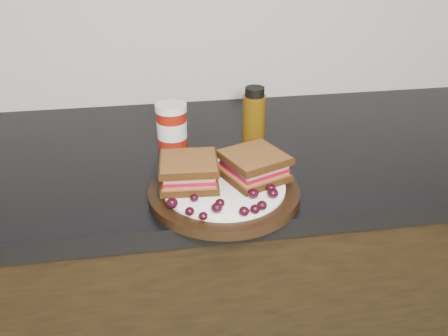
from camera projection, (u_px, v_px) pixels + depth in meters
The scene contains 32 objects.
base_cabinets at pixel (118, 318), 1.29m from camera, with size 3.96×0.58×0.86m, color black.
countertop at pixel (97, 165), 1.08m from camera, with size 3.98×0.60×0.04m, color black.
plate at pixel (224, 192), 0.92m from camera, with size 0.28×0.28×0.02m, color black.
sandwich_left at pixel (189, 172), 0.91m from camera, with size 0.11×0.11×0.05m, color brown, non-canonical shape.
sandwich_right at pixel (254, 166), 0.93m from camera, with size 0.11×0.11×0.05m, color brown, non-canonical shape.
grape_0 at pixel (172, 203), 0.84m from camera, with size 0.02×0.02×0.02m, color black.
grape_1 at pixel (194, 198), 0.86m from camera, with size 0.02×0.02×0.01m, color black.
grape_2 at pixel (190, 211), 0.83m from camera, with size 0.02×0.02×0.01m, color black.
grape_3 at pixel (203, 216), 0.81m from camera, with size 0.02×0.02×0.01m, color black.
grape_4 at pixel (217, 208), 0.83m from camera, with size 0.02×0.02×0.02m, color black.
grape_5 at pixel (220, 203), 0.85m from camera, with size 0.02×0.02×0.02m, color black.
grape_6 at pixel (244, 211), 0.82m from camera, with size 0.02×0.02×0.02m, color black.
grape_7 at pixel (255, 209), 0.83m from camera, with size 0.02×0.02×0.02m, color black.
grape_8 at pixel (262, 205), 0.84m from camera, with size 0.02×0.02×0.02m, color black.
grape_9 at pixel (253, 193), 0.87m from camera, with size 0.02×0.02×0.02m, color black.
grape_10 at pixel (273, 193), 0.87m from camera, with size 0.02×0.02×0.02m, color black.
grape_11 at pixel (271, 188), 0.89m from camera, with size 0.02×0.02×0.02m, color black.
grape_12 at pixel (270, 187), 0.89m from camera, with size 0.02×0.02×0.01m, color black.
grape_13 at pixel (274, 174), 0.93m from camera, with size 0.02×0.02×0.02m, color black.
grape_14 at pixel (263, 170), 0.95m from camera, with size 0.02×0.02×0.02m, color black.
grape_15 at pixel (252, 172), 0.94m from camera, with size 0.02×0.02×0.02m, color black.
grape_16 at pixel (200, 170), 0.95m from camera, with size 0.02×0.02×0.02m, color black.
grape_17 at pixel (191, 172), 0.94m from camera, with size 0.02×0.02×0.02m, color black.
grape_18 at pixel (185, 173), 0.94m from camera, with size 0.02×0.02×0.02m, color black.
grape_19 at pixel (178, 176), 0.93m from camera, with size 0.02×0.02×0.02m, color black.
grape_20 at pixel (192, 185), 0.90m from camera, with size 0.02×0.02×0.02m, color black.
grape_21 at pixel (186, 191), 0.89m from camera, with size 0.01×0.01×0.01m, color black.
grape_22 at pixel (197, 178), 0.93m from camera, with size 0.02×0.02×0.01m, color black.
grape_23 at pixel (174, 175), 0.93m from camera, with size 0.02×0.02×0.02m, color black.
grape_24 at pixel (181, 186), 0.90m from camera, with size 0.02×0.02×0.02m, color black.
condiment_jar at pixel (172, 126), 1.09m from camera, with size 0.07×0.07×0.10m, color maroon.
oil_bottle at pixel (254, 118), 1.08m from camera, with size 0.05×0.05×0.14m, color #4C3307.
Camera 1 is at (0.12, 0.71, 1.38)m, focal length 40.00 mm.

